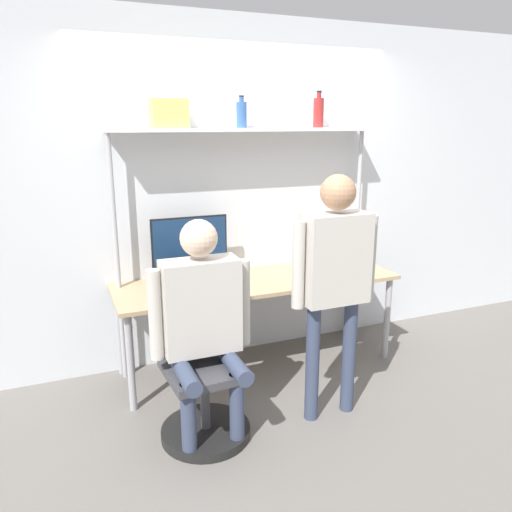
% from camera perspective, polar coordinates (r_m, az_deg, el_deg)
% --- Properties ---
extents(ground_plane, '(12.00, 12.00, 0.00)m').
position_cam_1_polar(ground_plane, '(3.87, 2.26, -14.59)').
color(ground_plane, slate).
extents(wall_back, '(8.00, 0.06, 2.70)m').
position_cam_1_polar(wall_back, '(4.08, -1.81, 7.12)').
color(wall_back, silver).
rests_on(wall_back, ground_plane).
extents(desk, '(2.19, 0.68, 0.73)m').
position_cam_1_polar(desk, '(3.90, 0.18, -3.58)').
color(desk, tan).
rests_on(desk, ground_plane).
extents(shelf_unit, '(2.08, 0.25, 1.87)m').
position_cam_1_polar(shelf_unit, '(3.90, -0.99, 10.51)').
color(shelf_unit, white).
rests_on(shelf_unit, ground_plane).
extents(monitor, '(0.58, 0.23, 0.50)m').
position_cam_1_polar(monitor, '(3.79, -7.54, 1.08)').
color(monitor, black).
rests_on(monitor, desk).
extents(laptop, '(0.35, 0.24, 0.24)m').
position_cam_1_polar(laptop, '(3.62, -8.36, -3.04)').
color(laptop, '#333338').
rests_on(laptop, desk).
extents(cell_phone, '(0.07, 0.15, 0.01)m').
position_cam_1_polar(cell_phone, '(3.68, -4.44, -3.61)').
color(cell_phone, '#264C8C').
rests_on(cell_phone, desk).
extents(office_chair, '(0.56, 0.56, 0.93)m').
position_cam_1_polar(office_chair, '(3.24, -6.13, -15.14)').
color(office_chair, black).
rests_on(office_chair, ground_plane).
extents(person_seated, '(0.62, 0.47, 1.38)m').
position_cam_1_polar(person_seated, '(2.97, -6.12, -6.61)').
color(person_seated, '#38425B').
rests_on(person_seated, ground_plane).
extents(person_standing, '(0.59, 0.22, 1.61)m').
position_cam_1_polar(person_standing, '(3.16, 9.00, -1.36)').
color(person_standing, '#38425B').
rests_on(person_standing, ground_plane).
extents(bottle_blue, '(0.08, 0.08, 0.23)m').
position_cam_1_polar(bottle_blue, '(3.87, -1.66, 15.90)').
color(bottle_blue, '#335999').
rests_on(bottle_blue, shelf_unit).
extents(bottle_red, '(0.08, 0.08, 0.28)m').
position_cam_1_polar(bottle_red, '(4.14, 7.16, 16.01)').
color(bottle_red, maroon).
rests_on(bottle_red, shelf_unit).
extents(storage_box, '(0.25, 0.18, 0.20)m').
position_cam_1_polar(storage_box, '(3.71, -9.94, 15.75)').
color(storage_box, '#DBCC66').
rests_on(storage_box, shelf_unit).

